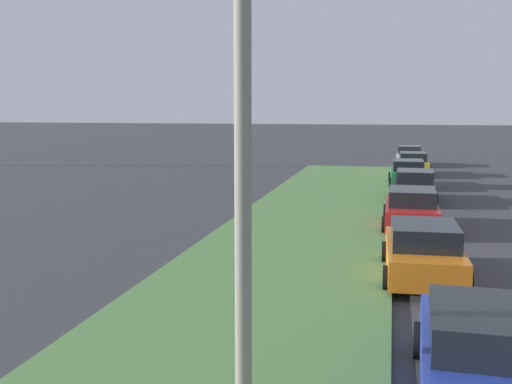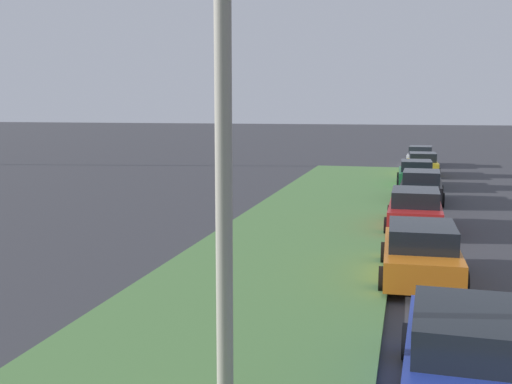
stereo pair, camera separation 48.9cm
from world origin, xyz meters
name	(u,v)px [view 1 (the left image)]	position (x,y,z in m)	size (l,w,h in m)	color
grass_median	(269,280)	(10.00, 6.48, 0.06)	(60.00, 6.00, 0.12)	#517F42
parked_car_blue	(484,354)	(4.50, 2.15, 0.72)	(4.36, 2.14, 1.47)	#23389E
parked_car_orange	(423,252)	(11.12, 2.73, 0.72)	(4.34, 2.11, 1.47)	orange
parked_car_red	(412,209)	(17.82, 2.83, 0.72)	(4.31, 2.04, 1.47)	red
parked_car_black	(415,186)	(24.55, 2.52, 0.72)	(4.35, 2.11, 1.47)	black
parked_car_green	(408,174)	(30.11, 2.71, 0.72)	(4.33, 2.07, 1.47)	#1E6B38
parked_car_yellow	(413,164)	(36.10, 2.27, 0.72)	(4.35, 2.11, 1.47)	gold
parked_car_white	(410,156)	(42.88, 2.29, 0.72)	(4.39, 2.19, 1.47)	silver
streetlight	(269,105)	(3.49, 5.22, 4.39)	(0.66, 2.87, 7.50)	gray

